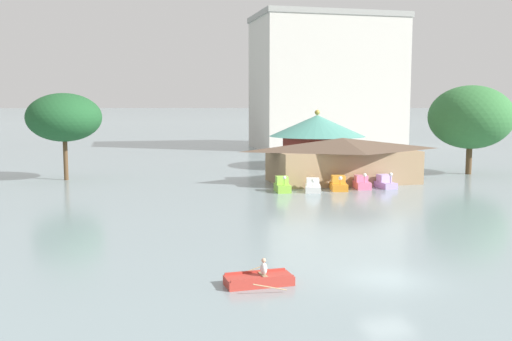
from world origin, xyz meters
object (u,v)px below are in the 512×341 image
object	(u,v)px
pedal_boat_white	(313,186)
shoreline_tree_tall_left	(64,117)
shoreline_tree_right	(471,117)
pedal_boat_lavender	(385,183)
boathouse	(342,159)
green_roof_pavilion	(317,137)
rowboat_with_rower	(259,280)
pedal_boat_pink	(362,183)
background_building_block	(326,82)
pedal_boat_orange	(339,184)
pedal_boat_lime	(282,186)

from	to	relation	value
pedal_boat_white	shoreline_tree_tall_left	xyz separation A→B (m)	(-23.98, 14.58, 6.47)
pedal_boat_white	shoreline_tree_right	xyz separation A→B (m)	(22.91, 8.75, 6.37)
pedal_boat_lavender	shoreline_tree_right	world-z (taller)	shoreline_tree_right
pedal_boat_lavender	boathouse	xyz separation A→B (m)	(-2.59, 5.12, 1.98)
pedal_boat_white	pedal_boat_lavender	size ratio (longest dim) A/B	1.15
boathouse	green_roof_pavilion	xyz separation A→B (m)	(2.38, 14.86, 1.54)
green_roof_pavilion	shoreline_tree_tall_left	world-z (taller)	shoreline_tree_tall_left
rowboat_with_rower	pedal_boat_pink	xyz separation A→B (m)	(17.62, 27.98, 0.28)
boathouse	background_building_block	xyz separation A→B (m)	(15.55, 46.77, 9.99)
pedal_boat_orange	pedal_boat_white	bearing A→B (deg)	-71.39
rowboat_with_rower	green_roof_pavilion	xyz separation A→B (m)	(19.95, 47.94, 3.80)
boathouse	background_building_block	size ratio (longest dim) A/B	0.60
boathouse	pedal_boat_pink	bearing A→B (deg)	-89.50
pedal_boat_pink	background_building_block	xyz separation A→B (m)	(15.51, 51.87, 11.97)
pedal_boat_pink	shoreline_tree_tall_left	size ratio (longest dim) A/B	0.29
green_roof_pavilion	background_building_block	bearing A→B (deg)	67.56
boathouse	shoreline_tree_right	bearing A→B (deg)	9.76
pedal_boat_pink	boathouse	xyz separation A→B (m)	(-0.04, 5.10, 1.98)
pedal_boat_white	green_roof_pavilion	xyz separation A→B (m)	(7.73, 20.59, 3.56)
pedal_boat_orange	green_roof_pavilion	world-z (taller)	green_roof_pavilion
pedal_boat_white	shoreline_tree_right	bearing A→B (deg)	128.57
pedal_boat_orange	pedal_boat_lime	bearing A→B (deg)	-79.14
rowboat_with_rower	pedal_boat_orange	size ratio (longest dim) A/B	1.10
pedal_boat_lime	pedal_boat_pink	xyz separation A→B (m)	(8.35, 0.12, -0.05)
pedal_boat_orange	pedal_boat_pink	size ratio (longest dim) A/B	1.07
pedal_boat_lavender	shoreline_tree_right	size ratio (longest dim) A/B	0.26
pedal_boat_pink	pedal_boat_orange	bearing A→B (deg)	-72.27
rowboat_with_rower	pedal_boat_pink	world-z (taller)	pedal_boat_pink
pedal_boat_white	green_roof_pavilion	bearing A→B (deg)	177.09
pedal_boat_lavender	pedal_boat_white	bearing A→B (deg)	-86.96
pedal_boat_lavender	boathouse	size ratio (longest dim) A/B	0.17
pedal_boat_lime	boathouse	bearing A→B (deg)	127.49
shoreline_tree_tall_left	background_building_block	bearing A→B (deg)	40.19
pedal_boat_orange	shoreline_tree_tall_left	size ratio (longest dim) A/B	0.31
shoreline_tree_tall_left	pedal_boat_lime	bearing A→B (deg)	-33.79
green_roof_pavilion	pedal_boat_orange	bearing A→B (deg)	-103.71
pedal_boat_white	boathouse	distance (m)	8.10
rowboat_with_rower	pedal_boat_white	distance (m)	29.96
pedal_boat_orange	shoreline_tree_tall_left	xyz separation A→B (m)	(-26.75, 14.33, 6.40)
rowboat_with_rower	pedal_boat_lime	bearing A→B (deg)	-111.17
rowboat_with_rower	shoreline_tree_tall_left	distance (m)	44.06
background_building_block	rowboat_with_rower	bearing A→B (deg)	-112.53
rowboat_with_rower	boathouse	bearing A→B (deg)	-120.74
rowboat_with_rower	green_roof_pavilion	bearing A→B (deg)	-115.36
pedal_boat_white	green_roof_pavilion	size ratio (longest dim) A/B	0.25
green_roof_pavilion	pedal_boat_white	bearing A→B (deg)	-110.58
pedal_boat_pink	green_roof_pavilion	bearing A→B (deg)	-177.08
pedal_boat_lime	pedal_boat_white	distance (m)	2.99
pedal_boat_white	green_roof_pavilion	world-z (taller)	green_roof_pavilion
pedal_boat_lime	pedal_boat_white	world-z (taller)	pedal_boat_lime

